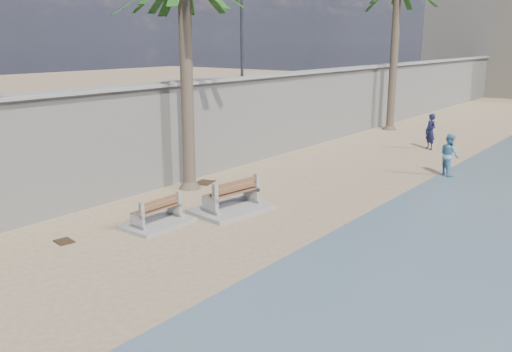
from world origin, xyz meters
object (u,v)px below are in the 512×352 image
Objects in this scene: bench_near at (157,213)px; person_b at (450,153)px; bench_far at (232,198)px; person_a at (431,129)px.

bench_near is 11.61m from person_b.
person_b is (3.66, 8.44, 0.46)m from bench_far.
person_a is 1.09× the size of person_b.
person_b is (4.48, 10.69, 0.54)m from bench_near.
bench_far is (0.83, 2.26, 0.08)m from bench_near.
bench_near is 0.97× the size of person_a.
person_b reaches higher than bench_far.
bench_near is 1.06× the size of person_b.
person_b is (2.43, -4.54, -0.08)m from person_a.
bench_near is at bearing -110.06° from bench_far.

